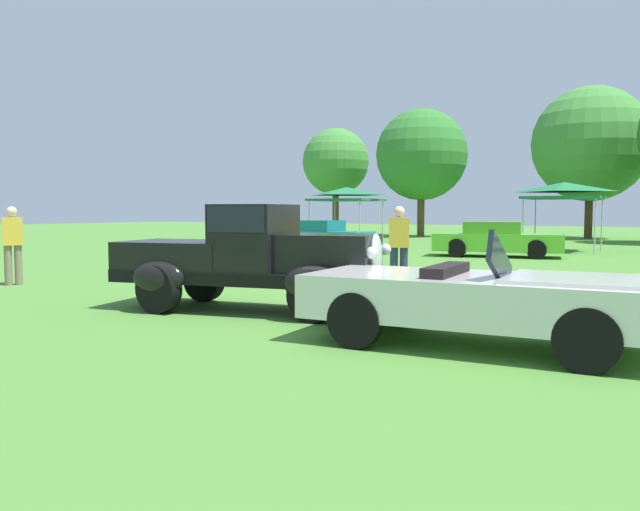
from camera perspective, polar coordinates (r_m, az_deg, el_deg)
name	(u,v)px	position (r m, az deg, el deg)	size (l,w,h in m)	color
ground_plane	(307,309)	(10.41, -1.18, -4.83)	(120.00, 120.00, 0.00)	#4C8433
feature_pickup_truck	(251,257)	(10.25, -6.21, -0.12)	(4.50, 2.39, 1.70)	black
neighbor_convertible	(488,298)	(7.76, 14.77, -3.70)	(4.17, 1.84, 1.40)	silver
show_car_teal	(320,236)	(24.96, -0.01, 1.74)	(4.04, 1.86, 1.22)	teal
show_car_lime	(497,239)	(22.93, 15.52, 1.39)	(4.52, 2.34, 1.22)	#60C62D
spectator_between_cars	(13,243)	(15.20, -25.77, 1.04)	(0.42, 0.47, 1.69)	#7F7056
spectator_by_row	(399,245)	(12.93, 7.07, 0.95)	(0.46, 0.37, 1.69)	#283351
canopy_tent_left_field	(347,193)	(30.45, 2.39, 5.59)	(2.91, 2.91, 2.71)	#B7B7BC
canopy_tent_center_field	(564,189)	(26.83, 20.96, 5.53)	(2.86, 2.86, 2.71)	#B7B7BC
treeline_far_left	(336,162)	(43.13, 1.41, 8.36)	(4.44, 4.44, 7.09)	brown
treeline_mid_left	(421,155)	(39.71, 9.05, 8.87)	(5.54, 5.54, 7.76)	brown
treeline_center	(591,144)	(39.53, 23.03, 9.14)	(6.46, 6.46, 8.57)	#47331E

